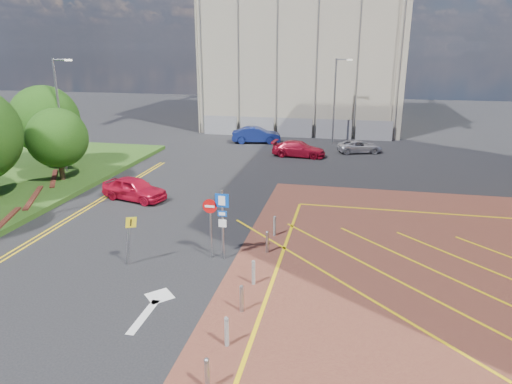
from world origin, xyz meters
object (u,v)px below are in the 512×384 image
(tree_c, at_px, (57,138))
(lamp_back, at_px, (335,98))
(sign_cluster, at_px, (218,217))
(car_red_left, at_px, (134,189))
(car_silver_back, at_px, (360,147))
(car_red_back, at_px, (299,149))
(lamp_left_far, at_px, (60,112))
(tree_d, at_px, (45,120))
(car_blue_back, at_px, (256,135))
(warning_sign, at_px, (129,235))

(tree_c, xyz_separation_m, lamp_back, (17.58, 18.00, 1.17))
(tree_c, xyz_separation_m, sign_cluster, (13.80, -9.02, -1.24))
(car_red_left, distance_m, car_silver_back, 21.24)
(sign_cluster, xyz_separation_m, car_silver_back, (6.28, 23.10, -1.41))
(car_red_left, distance_m, car_red_back, 16.07)
(car_silver_back, bearing_deg, lamp_left_far, 102.68)
(tree_d, xyz_separation_m, car_blue_back, (13.20, 13.44, -3.09))
(tree_d, distance_m, car_silver_back, 25.81)
(car_blue_back, bearing_deg, tree_c, 137.87)
(tree_d, relative_size, car_silver_back, 1.55)
(tree_d, height_order, lamp_left_far, lamp_left_far)
(tree_d, bearing_deg, lamp_back, 36.09)
(tree_c, distance_m, car_red_left, 7.21)
(lamp_back, relative_size, car_silver_back, 2.04)
(tree_c, bearing_deg, lamp_back, 45.68)
(car_red_back, bearing_deg, tree_d, 119.48)
(warning_sign, xyz_separation_m, car_silver_back, (9.78, 24.51, -0.88))
(tree_d, height_order, car_blue_back, tree_d)
(tree_c, xyz_separation_m, lamp_left_far, (-0.92, 2.00, 1.47))
(lamp_left_far, xyz_separation_m, car_red_back, (15.86, 9.45, -4.00))
(car_red_left, bearing_deg, tree_c, 85.76)
(sign_cluster, distance_m, car_red_left, 10.15)
(tree_d, height_order, car_red_back, tree_d)
(lamp_back, height_order, sign_cluster, lamp_back)
(lamp_back, bearing_deg, car_silver_back, -57.51)
(tree_c, bearing_deg, car_blue_back, 58.19)
(car_red_left, bearing_deg, lamp_back, -14.53)
(tree_c, xyz_separation_m, tree_d, (-3.00, 3.00, 0.68))
(car_red_back, xyz_separation_m, car_silver_back, (5.13, 2.64, -0.12))
(warning_sign, xyz_separation_m, car_red_back, (4.65, 21.87, -0.77))
(sign_cluster, distance_m, car_blue_back, 25.74)
(tree_c, relative_size, car_blue_back, 1.04)
(tree_d, bearing_deg, car_red_back, 25.22)
(car_blue_back, bearing_deg, lamp_back, -88.40)
(lamp_left_far, relative_size, lamp_back, 1.00)
(tree_d, xyz_separation_m, lamp_left_far, (2.08, -1.00, 0.79))
(car_red_left, bearing_deg, sign_cluster, -118.37)
(tree_c, height_order, car_blue_back, tree_c)
(sign_cluster, relative_size, warning_sign, 1.42)
(tree_d, xyz_separation_m, car_red_left, (9.41, -5.17, -3.16))
(tree_c, height_order, sign_cluster, tree_c)
(warning_sign, xyz_separation_m, car_red_left, (-3.88, 8.25, -0.72))
(lamp_back, xyz_separation_m, car_red_left, (-11.17, -20.17, -3.65))
(sign_cluster, bearing_deg, car_blue_back, 98.05)
(lamp_left_far, distance_m, lamp_back, 24.46)
(warning_sign, xyz_separation_m, car_blue_back, (-0.09, 26.86, -0.65))
(warning_sign, bearing_deg, car_red_back, 77.99)
(tree_c, distance_m, lamp_back, 25.19)
(tree_d, xyz_separation_m, sign_cluster, (16.80, -12.02, -1.92))
(lamp_left_far, xyz_separation_m, car_blue_back, (11.12, 14.44, -3.88))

